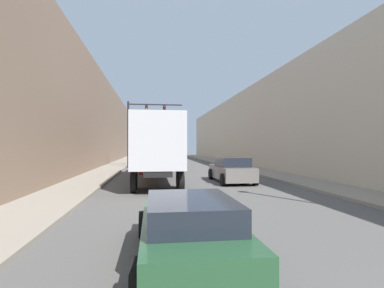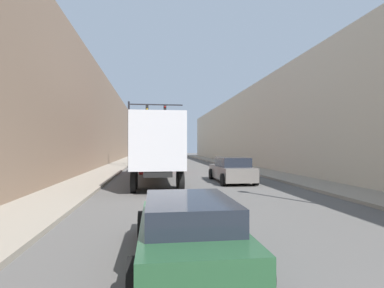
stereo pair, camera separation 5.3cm
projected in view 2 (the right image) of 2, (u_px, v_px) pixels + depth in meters
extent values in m
cube|color=gray|center=(241.00, 167.00, 31.10)|extent=(2.59, 80.00, 0.15)
cube|color=gray|center=(112.00, 168.00, 29.40)|extent=(2.59, 80.00, 0.15)
cube|color=beige|center=(281.00, 126.00, 31.70)|extent=(6.00, 80.00, 8.75)
cube|color=#846B56|center=(67.00, 117.00, 28.89)|extent=(6.00, 80.00, 10.15)
cube|color=silver|center=(157.00, 142.00, 18.44)|extent=(2.59, 10.51, 2.73)
cube|color=black|center=(157.00, 167.00, 18.43)|extent=(1.30, 10.51, 0.24)
cube|color=maroon|center=(156.00, 156.00, 25.00)|extent=(2.59, 2.75, 2.77)
cylinder|color=black|center=(133.00, 182.00, 14.26)|extent=(0.25, 1.00, 1.00)
cylinder|color=black|center=(181.00, 182.00, 14.55)|extent=(0.25, 1.00, 1.00)
cylinder|color=black|center=(135.00, 180.00, 15.45)|extent=(0.25, 1.00, 1.00)
cylinder|color=black|center=(179.00, 179.00, 15.74)|extent=(0.25, 1.00, 1.00)
cylinder|color=black|center=(142.00, 167.00, 24.85)|extent=(0.25, 1.00, 1.00)
cylinder|color=black|center=(169.00, 167.00, 25.15)|extent=(0.25, 1.00, 1.00)
cube|color=#234C2D|center=(188.00, 234.00, 5.92)|extent=(1.83, 4.34, 0.59)
cube|color=#1E232D|center=(189.00, 210.00, 5.71)|extent=(1.61, 2.39, 0.46)
cylinder|color=black|center=(143.00, 224.00, 7.26)|extent=(0.25, 0.64, 0.64)
cylinder|color=black|center=(217.00, 222.00, 7.49)|extent=(0.25, 0.64, 0.64)
cylinder|color=black|center=(136.00, 279.00, 4.24)|extent=(0.25, 0.64, 0.64)
cylinder|color=black|center=(260.00, 272.00, 4.48)|extent=(0.25, 0.64, 0.64)
cube|color=slate|center=(231.00, 172.00, 18.66)|extent=(1.88, 4.79, 0.79)
cube|color=#1E232D|center=(232.00, 162.00, 18.43)|extent=(1.66, 2.63, 0.56)
cylinder|color=black|center=(211.00, 174.00, 20.21)|extent=(0.25, 0.70, 0.70)
cylinder|color=black|center=(238.00, 174.00, 20.46)|extent=(0.25, 0.70, 0.70)
cylinder|color=black|center=(223.00, 180.00, 16.76)|extent=(0.25, 0.70, 0.70)
cylinder|color=black|center=(256.00, 179.00, 17.00)|extent=(0.25, 0.70, 0.70)
cylinder|color=black|center=(129.00, 134.00, 31.50)|extent=(0.20, 0.20, 6.98)
cube|color=black|center=(156.00, 105.00, 31.90)|extent=(5.70, 0.12, 0.12)
cube|color=black|center=(147.00, 109.00, 31.77)|extent=(0.30, 0.24, 0.90)
sphere|color=gold|center=(147.00, 109.00, 31.63)|extent=(0.18, 0.18, 0.18)
cube|color=black|center=(165.00, 110.00, 32.01)|extent=(0.30, 0.24, 0.90)
sphere|color=red|center=(165.00, 107.00, 31.88)|extent=(0.18, 0.18, 0.18)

